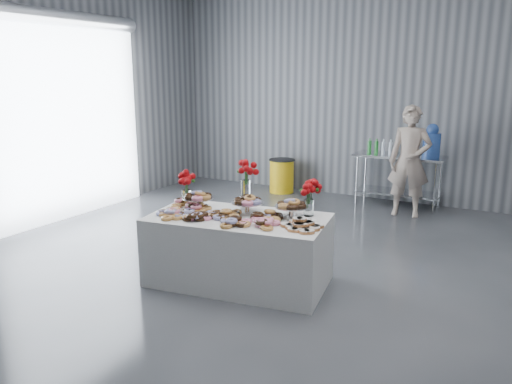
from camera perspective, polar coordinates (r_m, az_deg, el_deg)
ground at (r=5.50m, az=0.15°, el=-10.73°), size 9.00×9.00×0.00m
room_walls at (r=5.23m, az=-2.20°, el=17.68°), size 8.04×9.04×4.02m
display_table at (r=5.48m, az=-2.01°, el=-6.60°), size 2.03×1.28×0.75m
prep_table at (r=8.86m, az=15.99°, el=2.30°), size 1.50×0.60×0.90m
donut_mounds at (r=5.31m, az=-2.32°, el=-2.50°), size 1.91×1.07×0.09m
cake_stand_left at (r=5.68m, az=-6.63°, el=-0.53°), size 0.36×0.36×0.17m
cake_stand_mid at (r=5.44m, az=-0.97°, el=-1.05°), size 0.36×0.36×0.17m
cake_stand_right at (r=5.29m, az=4.09°, el=-1.51°), size 0.36×0.36×0.17m
danish_pile at (r=4.98m, az=5.33°, el=-3.49°), size 0.48×0.48×0.11m
bouquet_left at (r=5.82m, az=-8.00°, el=1.36°), size 0.26×0.26×0.42m
bouquet_right at (r=5.36m, az=6.10°, el=0.35°), size 0.26×0.26×0.42m
bouquet_center at (r=5.61m, az=-1.21°, el=1.88°), size 0.26×0.26×0.57m
water_jug at (r=8.68m, az=19.43°, el=5.38°), size 0.28×0.28×0.55m
drink_bottles at (r=8.77m, az=13.98°, el=5.07°), size 0.54×0.08×0.27m
person at (r=8.30m, az=17.14°, el=3.37°), size 0.69×0.50×1.78m
trash_barrel at (r=9.64m, az=2.95°, el=1.88°), size 0.50×0.50×0.64m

